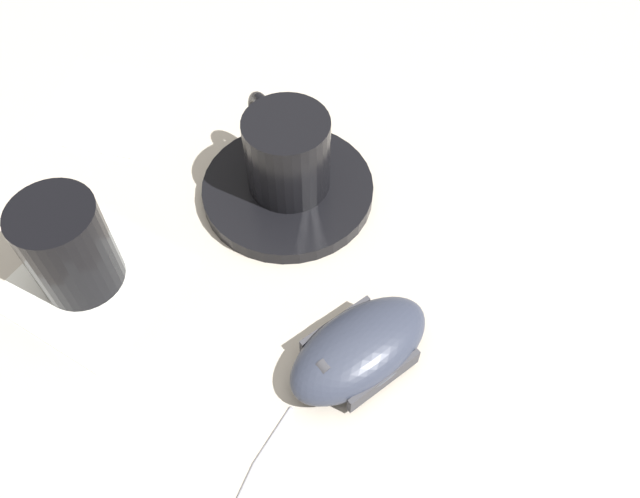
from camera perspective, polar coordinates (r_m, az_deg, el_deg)
ground_plane at (r=0.56m, az=-7.08°, el=3.50°), size 3.00×3.00×0.00m
saucer at (r=0.56m, az=-2.95°, el=5.43°), size 0.15×0.15×0.01m
coffee_cup at (r=0.53m, az=-3.13°, el=8.88°), size 0.08×0.10×0.07m
computer_mouse at (r=0.46m, az=3.60°, el=-9.13°), size 0.13×0.12×0.04m
napkin_under_glass at (r=0.54m, az=-20.12°, el=-2.64°), size 0.16×0.16×0.00m
drinking_glass at (r=0.51m, az=-22.04°, el=0.20°), size 0.07×0.07×0.08m
napkin_spare at (r=0.68m, az=-18.64°, el=12.17°), size 0.14×0.14×0.00m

